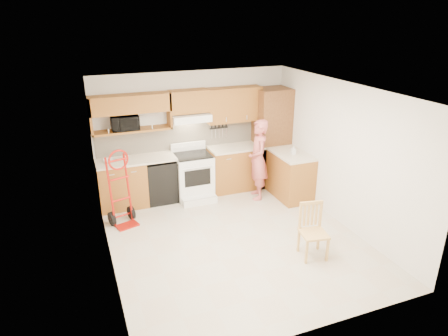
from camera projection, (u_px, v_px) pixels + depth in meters
floor at (235, 239)px, 6.77m from camera, size 4.00×4.50×0.02m
ceiling at (236, 90)px, 5.86m from camera, size 4.00×4.50×0.02m
wall_back at (193, 132)px, 8.28m from camera, size 4.00×0.02×2.50m
wall_front at (316, 241)px, 4.35m from camera, size 4.00×0.02×2.50m
wall_left at (103, 189)px, 5.63m from camera, size 0.02×4.50×2.50m
wall_right at (342, 154)px, 6.99m from camera, size 0.02×4.50×2.50m
backsplash at (193, 135)px, 8.27m from camera, size 3.92×0.03×0.55m
lower_cab_left at (122, 184)px, 7.77m from camera, size 0.90×0.60×0.90m
dishwasher at (160, 180)px, 8.04m from camera, size 0.60×0.60×0.85m
lower_cab_right at (236, 168)px, 8.58m from camera, size 1.14×0.60×0.90m
countertop_left at (136, 160)px, 7.70m from camera, size 1.50×0.63×0.04m
countertop_right at (236, 147)px, 8.41m from camera, size 1.14×0.63×0.04m
cab_return_right at (290, 176)px, 8.18m from camera, size 0.60×1.00×0.90m
countertop_return at (292, 154)px, 8.01m from camera, size 0.63×1.00×0.04m
pantry_tall at (271, 137)px, 8.64m from camera, size 0.70×0.60×2.10m
upper_cab_left at (130, 104)px, 7.44m from camera, size 1.50×0.33×0.34m
upper_shelf_mw at (132, 130)px, 7.62m from camera, size 1.50×0.33×0.04m
upper_cab_center at (189, 101)px, 7.83m from camera, size 0.76×0.33×0.44m
upper_cab_right at (234, 104)px, 8.20m from camera, size 1.14×0.33×0.70m
range_hood at (190, 117)px, 7.89m from camera, size 0.76×0.46×0.14m
knife_strip at (219, 131)px, 8.42m from camera, size 0.40×0.05×0.29m
microwave at (125, 123)px, 7.52m from camera, size 0.51×0.34×0.28m
range at (194, 173)px, 8.10m from camera, size 0.73×0.96×1.08m
person at (258, 160)px, 8.00m from camera, size 0.52×0.67×1.63m
hand_truck at (122, 192)px, 7.01m from camera, size 0.61×0.58×1.27m
dining_chair at (314, 232)px, 6.14m from camera, size 0.46×0.49×0.86m
soap_bottle at (294, 150)px, 7.92m from camera, size 0.09×0.09×0.18m
bowl at (109, 161)px, 7.52m from camera, size 0.23×0.23×0.06m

